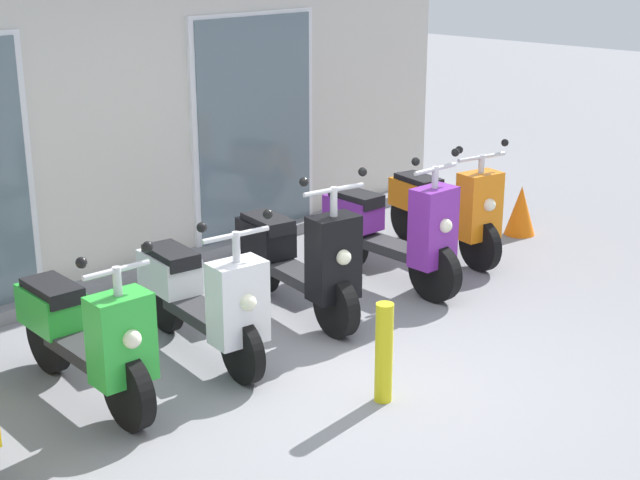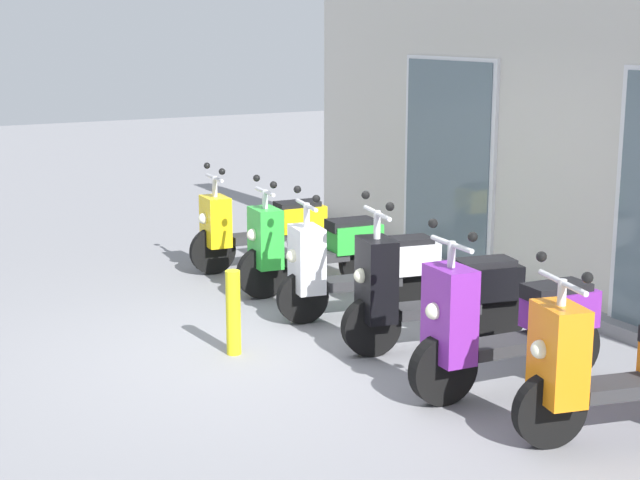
# 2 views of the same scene
# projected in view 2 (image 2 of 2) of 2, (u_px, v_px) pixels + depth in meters

# --- Properties ---
(ground_plane) EXTENTS (40.00, 40.00, 0.00)m
(ground_plane) POSITION_uv_depth(u_px,v_px,m) (276.00, 353.00, 7.95)
(ground_plane) COLOR gray
(storefront_facade) EXTENTS (8.79, 0.50, 3.24)m
(storefront_facade) POSITION_uv_depth(u_px,v_px,m) (566.00, 142.00, 9.03)
(storefront_facade) COLOR beige
(storefront_facade) RESTS_ON ground_plane
(scooter_yellow) EXTENTS (0.54, 1.64, 1.18)m
(scooter_yellow) POSITION_uv_depth(u_px,v_px,m) (261.00, 226.00, 10.61)
(scooter_yellow) COLOR black
(scooter_yellow) RESTS_ON ground_plane
(scooter_green) EXTENTS (0.52, 1.62, 1.19)m
(scooter_green) POSITION_uv_depth(u_px,v_px,m) (312.00, 246.00, 9.67)
(scooter_green) COLOR black
(scooter_green) RESTS_ON ground_plane
(scooter_white) EXTENTS (0.64, 1.60, 1.21)m
(scooter_white) POSITION_uv_depth(u_px,v_px,m) (359.00, 266.00, 8.82)
(scooter_white) COLOR black
(scooter_white) RESTS_ON ground_plane
(scooter_black) EXTENTS (0.69, 1.61, 1.31)m
(scooter_black) POSITION_uv_depth(u_px,v_px,m) (432.00, 292.00, 7.94)
(scooter_black) COLOR black
(scooter_black) RESTS_ON ground_plane
(scooter_purple) EXTENTS (0.56, 1.62, 1.29)m
(scooter_purple) POSITION_uv_depth(u_px,v_px,m) (504.00, 326.00, 6.98)
(scooter_purple) COLOR black
(scooter_purple) RESTS_ON ground_plane
(scooter_orange) EXTENTS (0.72, 1.54, 1.21)m
(scooter_orange) POSITION_uv_depth(u_px,v_px,m) (622.00, 367.00, 6.21)
(scooter_orange) COLOR black
(scooter_orange) RESTS_ON ground_plane
(curb_bollard) EXTENTS (0.12, 0.12, 0.70)m
(curb_bollard) POSITION_uv_depth(u_px,v_px,m) (233.00, 313.00, 7.85)
(curb_bollard) COLOR yellow
(curb_bollard) RESTS_ON ground_plane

